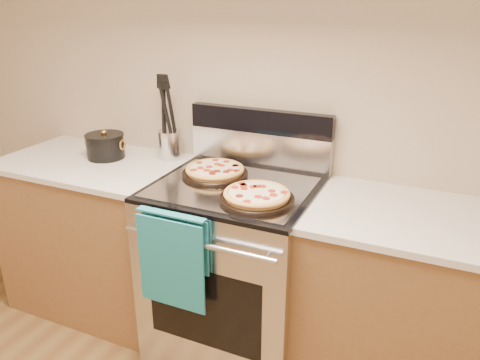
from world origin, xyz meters
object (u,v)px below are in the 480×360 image
at_px(utensil_crock, 170,145).
at_px(saucepan, 105,147).
at_px(pepperoni_pizza_back, 215,171).
at_px(range_body, 235,271).
at_px(pepperoni_pizza_front, 257,196).

distance_m(utensil_crock, saucepan, 0.36).
bearing_deg(pepperoni_pizza_back, range_body, -26.48).
bearing_deg(pepperoni_pizza_back, saucepan, 177.36).
height_order(pepperoni_pizza_back, utensil_crock, utensil_crock).
bearing_deg(utensil_crock, pepperoni_pizza_front, -28.99).
bearing_deg(pepperoni_pizza_front, range_body, 141.61).
height_order(range_body, saucepan, saucepan).
xyz_separation_m(range_body, pepperoni_pizza_front, (0.16, -0.13, 0.50)).
distance_m(pepperoni_pizza_front, utensil_crock, 0.76).
bearing_deg(saucepan, pepperoni_pizza_back, -2.64).
xyz_separation_m(range_body, saucepan, (-0.84, 0.10, 0.52)).
distance_m(range_body, saucepan, 0.99).
bearing_deg(saucepan, range_body, -6.96).
distance_m(pepperoni_pizza_front, saucepan, 1.03).
relative_size(utensil_crock, saucepan, 0.78).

